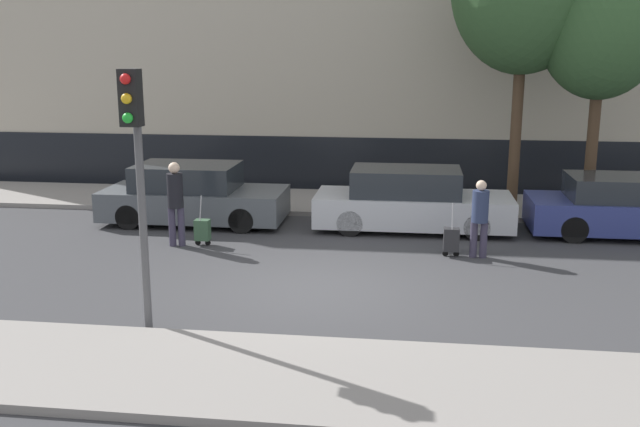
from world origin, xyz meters
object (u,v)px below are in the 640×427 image
object	(u,v)px
trolley_right	(451,240)
traffic_light	(136,149)
parked_car_0	(193,196)
pedestrian_left	(175,198)
trolley_left	(202,230)
parked_bicycle	(388,187)
pedestrian_right	(480,214)
parked_car_1	(411,201)
bare_tree_near_crossing	(603,24)
parked_car_2	(631,208)

from	to	relation	value
trolley_right	traffic_light	xyz separation A→B (m)	(-4.79, -4.68, 2.43)
parked_car_0	trolley_right	distance (m)	6.56
pedestrian_left	trolley_left	distance (m)	0.90
traffic_light	parked_bicycle	bearing A→B (deg)	70.91
pedestrian_left	pedestrian_right	world-z (taller)	pedestrian_left
parked_car_0	trolley_left	bearing A→B (deg)	-67.53
parked_car_1	bare_tree_near_crossing	size ratio (longest dim) A/B	0.71
trolley_right	pedestrian_right	bearing A→B (deg)	0.08
parked_car_1	pedestrian_left	size ratio (longest dim) A/B	2.50
traffic_light	trolley_right	bearing A→B (deg)	44.34
pedestrian_left	traffic_light	xyz separation A→B (m)	(1.09, -4.73, 1.74)
parked_bicycle	parked_car_2	bearing A→B (deg)	-24.83
pedestrian_left	parked_car_0	bearing A→B (deg)	-93.22
parked_car_0	parked_car_2	size ratio (longest dim) A/B	0.96
pedestrian_left	bare_tree_near_crossing	xyz separation A→B (m)	(9.43, 3.80, 3.72)
traffic_light	pedestrian_right	bearing A→B (deg)	41.24
parked_car_2	trolley_right	distance (m)	4.72
pedestrian_right	pedestrian_left	bearing A→B (deg)	179.54
parked_bicycle	traffic_light	bearing A→B (deg)	-109.09
parked_car_0	pedestrian_left	xyz separation A→B (m)	(0.30, -2.13, 0.38)
bare_tree_near_crossing	parked_car_0	bearing A→B (deg)	-170.22
parked_car_0	pedestrian_left	world-z (taller)	pedestrian_left
trolley_left	parked_car_2	bearing A→B (deg)	12.45
parked_car_0	parked_bicycle	size ratio (longest dim) A/B	2.51
parked_car_0	parked_bicycle	bearing A→B (deg)	29.71
pedestrian_right	traffic_light	size ratio (longest dim) A/B	0.41
parked_bicycle	bare_tree_near_crossing	xyz separation A→B (m)	(5.04, -1.00, 4.29)
trolley_right	parked_bicycle	distance (m)	5.08
parked_car_1	pedestrian_right	size ratio (longest dim) A/B	2.85
trolley_left	traffic_light	size ratio (longest dim) A/B	0.28
parked_car_0	pedestrian_left	size ratio (longest dim) A/B	2.41
parked_bicycle	pedestrian_right	bearing A→B (deg)	-67.20
traffic_light	bare_tree_near_crossing	size ratio (longest dim) A/B	0.60
bare_tree_near_crossing	trolley_left	bearing A→B (deg)	-157.42
pedestrian_left	trolley_right	distance (m)	5.92
parked_car_1	parked_bicycle	world-z (taller)	parked_car_1
trolley_right	bare_tree_near_crossing	size ratio (longest dim) A/B	0.17
parked_car_1	trolley_left	xyz separation A→B (m)	(-4.49, -2.02, -0.33)
parked_car_1	parked_car_2	distance (m)	4.99
parked_car_1	bare_tree_near_crossing	distance (m)	6.25
pedestrian_left	parked_car_1	bearing A→B (deg)	-168.24
parked_car_1	pedestrian_left	world-z (taller)	pedestrian_left
parked_car_1	pedestrian_left	xyz separation A→B (m)	(-5.03, -2.13, 0.38)
parked_car_2	trolley_left	distance (m)	9.71
parked_car_0	trolley_left	size ratio (longest dim) A/B	3.98
parked_car_1	trolley_left	bearing A→B (deg)	-155.77
trolley_right	parked_bicycle	xyz separation A→B (m)	(-1.49, 4.85, 0.14)
parked_car_0	bare_tree_near_crossing	distance (m)	10.69
trolley_right	bare_tree_near_crossing	bearing A→B (deg)	47.34
trolley_left	pedestrian_right	size ratio (longest dim) A/B	0.69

